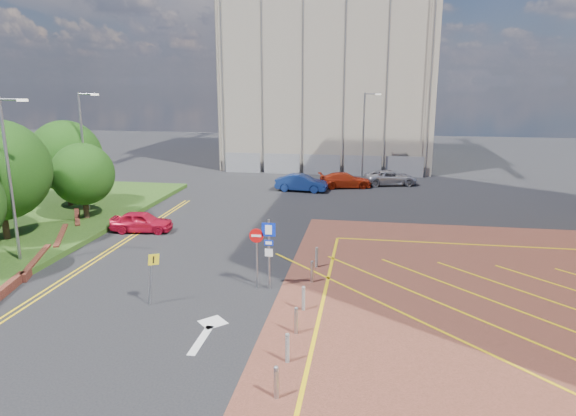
% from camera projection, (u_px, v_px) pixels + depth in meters
% --- Properties ---
extents(ground, '(140.00, 140.00, 0.00)m').
position_uv_depth(ground, '(253.00, 297.00, 22.04)').
color(ground, black).
rests_on(ground, ground).
extents(retaining_wall, '(6.06, 20.33, 0.40)m').
position_uv_depth(retaining_wall, '(33.00, 262.00, 25.74)').
color(retaining_wall, brown).
rests_on(retaining_wall, ground).
extents(tree_c, '(4.00, 4.00, 4.90)m').
position_uv_depth(tree_c, '(83.00, 174.00, 32.95)').
color(tree_c, '#3D2B1C').
rests_on(tree_c, grass_bed).
extents(tree_d, '(5.00, 5.00, 6.08)m').
position_uv_depth(tree_d, '(66.00, 156.00, 36.13)').
color(tree_d, '#3D2B1C').
rests_on(tree_d, grass_bed).
extents(lamp_left_near, '(1.53, 0.16, 8.00)m').
position_uv_depth(lamp_left_near, '(10.00, 174.00, 24.76)').
color(lamp_left_near, '#9EA0A8').
rests_on(lamp_left_near, grass_bed).
extents(lamp_left_far, '(1.53, 0.16, 8.00)m').
position_uv_depth(lamp_left_far, '(84.00, 147.00, 34.66)').
color(lamp_left_far, '#9EA0A8').
rests_on(lamp_left_far, grass_bed).
extents(lamp_back, '(1.53, 0.16, 8.00)m').
position_uv_depth(lamp_back, '(364.00, 133.00, 47.18)').
color(lamp_back, '#9EA0A8').
rests_on(lamp_back, ground).
extents(sign_cluster, '(1.17, 0.12, 3.20)m').
position_uv_depth(sign_cluster, '(264.00, 247.00, 22.46)').
color(sign_cluster, '#9EA0A8').
rests_on(sign_cluster, ground).
extents(warning_sign, '(0.57, 0.38, 2.25)m').
position_uv_depth(warning_sign, '(152.00, 272.00, 20.89)').
color(warning_sign, '#9EA0A8').
rests_on(warning_sign, ground).
extents(bollard_row, '(0.14, 11.14, 0.90)m').
position_uv_depth(bollard_row, '(301.00, 307.00, 19.97)').
color(bollard_row, '#9EA0A8').
rests_on(bollard_row, forecourt).
extents(construction_building, '(21.20, 19.20, 22.00)m').
position_uv_depth(construction_building, '(332.00, 63.00, 57.71)').
color(construction_building, gray).
rests_on(construction_building, ground).
extents(construction_fence, '(21.60, 0.06, 2.00)m').
position_uv_depth(construction_fence, '(332.00, 165.00, 50.38)').
color(construction_fence, gray).
rests_on(construction_fence, ground).
extents(car_red_left, '(3.89, 1.90, 1.28)m').
position_uv_depth(car_red_left, '(142.00, 222.00, 31.41)').
color(car_red_left, red).
rests_on(car_red_left, ground).
extents(car_blue_back, '(4.43, 1.89, 1.42)m').
position_uv_depth(car_blue_back, '(301.00, 183.00, 43.01)').
color(car_blue_back, navy).
rests_on(car_blue_back, ground).
extents(car_red_back, '(4.84, 2.89, 1.31)m').
position_uv_depth(car_red_back, '(345.00, 180.00, 44.46)').
color(car_red_back, '#B62A0F').
rests_on(car_red_back, ground).
extents(car_silver_back, '(5.01, 3.12, 1.29)m').
position_uv_depth(car_silver_back, '(391.00, 178.00, 45.64)').
color(car_silver_back, '#ACABB3').
rests_on(car_silver_back, ground).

